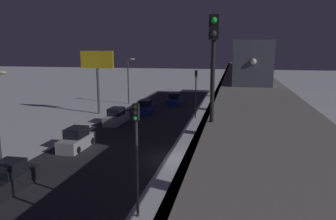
% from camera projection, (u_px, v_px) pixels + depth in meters
% --- Properties ---
extents(ground_plane, '(240.00, 240.00, 0.00)m').
position_uv_depth(ground_plane, '(175.00, 159.00, 26.51)').
color(ground_plane, silver).
extents(avenue_asphalt, '(11.00, 84.65, 0.01)m').
position_uv_depth(avenue_asphalt, '(104.00, 154.00, 27.82)').
color(avenue_asphalt, '#28282D').
rests_on(avenue_asphalt, ground_plane).
extents(elevated_railway, '(5.00, 84.65, 6.44)m').
position_uv_depth(elevated_railway, '(249.00, 97.00, 24.26)').
color(elevated_railway, gray).
rests_on(elevated_railway, ground_plane).
extents(subway_train, '(2.94, 36.87, 3.40)m').
position_uv_depth(subway_train, '(246.00, 57.00, 40.00)').
color(subway_train, '#4C5160').
rests_on(subway_train, elevated_railway).
extents(rail_signal, '(0.36, 0.41, 4.00)m').
position_uv_depth(rail_signal, '(213.00, 50.00, 11.55)').
color(rail_signal, black).
rests_on(rail_signal, elevated_railway).
extents(sedan_silver, '(1.91, 4.54, 1.97)m').
position_uv_depth(sedan_silver, '(77.00, 140.00, 29.41)').
color(sedan_silver, '#B2B2B7').
rests_on(sedan_silver, ground_plane).
extents(sedan_blue, '(1.80, 4.31, 1.97)m').
position_uv_depth(sedan_blue, '(145.00, 108.00, 45.25)').
color(sedan_blue, navy).
rests_on(sedan_blue, ground_plane).
extents(sedan_blue_2, '(1.80, 4.66, 1.97)m').
position_uv_depth(sedan_blue_2, '(175.00, 100.00, 52.45)').
color(sedan_blue_2, navy).
rests_on(sedan_blue_2, ground_plane).
extents(sedan_black, '(1.80, 4.14, 1.97)m').
position_uv_depth(sedan_black, '(9.00, 179.00, 20.61)').
color(sedan_black, black).
rests_on(sedan_black, ground_plane).
extents(sedan_silver_2, '(1.80, 4.77, 1.97)m').
position_uv_depth(sedan_silver_2, '(116.00, 117.00, 39.18)').
color(sedan_silver_2, '#B2B2B7').
rests_on(sedan_silver_2, ground_plane).
extents(traffic_light_near, '(0.32, 0.44, 6.40)m').
position_uv_depth(traffic_light_near, '(136.00, 144.00, 16.69)').
color(traffic_light_near, '#2D2D2D').
rests_on(traffic_light_near, ground_plane).
extents(traffic_light_mid, '(0.32, 0.44, 6.40)m').
position_uv_depth(traffic_light_mid, '(196.00, 87.00, 41.58)').
color(traffic_light_mid, '#2D2D2D').
rests_on(traffic_light_mid, ground_plane).
extents(traffic_light_far, '(0.32, 0.44, 6.40)m').
position_uv_depth(traffic_light_far, '(211.00, 73.00, 66.47)').
color(traffic_light_far, '#2D2D2D').
rests_on(traffic_light_far, ground_plane).
extents(commercial_billboard, '(4.80, 0.36, 8.90)m').
position_uv_depth(commercial_billboard, '(97.00, 66.00, 43.90)').
color(commercial_billboard, '#4C4C51').
rests_on(commercial_billboard, ground_plane).
extents(street_lamp_far, '(1.35, 0.44, 7.65)m').
position_uv_depth(street_lamp_far, '(129.00, 75.00, 52.13)').
color(street_lamp_far, '#38383D').
rests_on(street_lamp_far, ground_plane).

